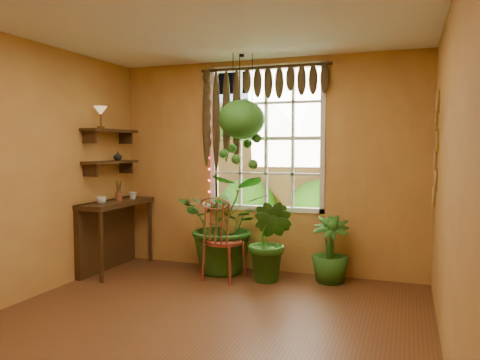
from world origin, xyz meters
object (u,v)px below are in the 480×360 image
object	(u,v)px
potted_plant_left	(226,223)
potted_plant_mid	(270,241)
windsor_chair	(223,252)
hanging_basket	(242,124)
counter_ledge	(110,227)

from	to	relation	value
potted_plant_left	potted_plant_mid	bearing A→B (deg)	-19.56
windsor_chair	potted_plant_mid	world-z (taller)	windsor_chair
potted_plant_left	hanging_basket	xyz separation A→B (m)	(0.26, -0.13, 1.24)
hanging_basket	windsor_chair	bearing A→B (deg)	-127.14
counter_ledge	hanging_basket	xyz separation A→B (m)	(1.73, 0.26, 1.32)
windsor_chair	potted_plant_left	size ratio (longest dim) A/B	0.92
counter_ledge	hanging_basket	size ratio (longest dim) A/B	0.86
counter_ledge	potted_plant_mid	distance (m)	2.13
counter_ledge	hanging_basket	bearing A→B (deg)	8.43
windsor_chair	potted_plant_mid	distance (m)	0.59
windsor_chair	potted_plant_left	bearing A→B (deg)	113.74
potted_plant_left	windsor_chair	bearing A→B (deg)	-74.60
windsor_chair	hanging_basket	bearing A→B (deg)	61.21
windsor_chair	counter_ledge	bearing A→B (deg)	-170.21
counter_ledge	windsor_chair	world-z (taller)	windsor_chair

